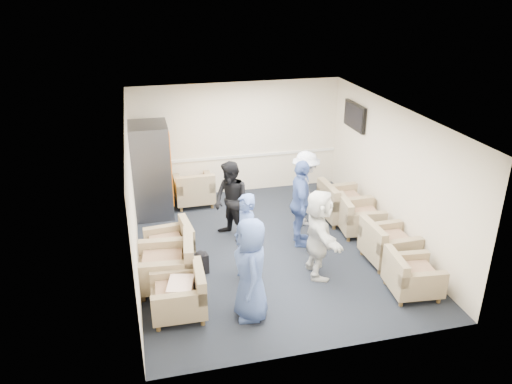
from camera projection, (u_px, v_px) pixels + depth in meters
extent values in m
plane|color=black|center=(269.00, 248.00, 9.79)|extent=(6.00, 6.00, 0.00)
plane|color=white|center=(271.00, 114.00, 8.72)|extent=(6.00, 6.00, 0.00)
cube|color=beige|center=(237.00, 138.00, 11.93)|extent=(5.00, 0.02, 2.70)
cube|color=beige|center=(330.00, 269.00, 6.58)|extent=(5.00, 0.02, 2.70)
cube|color=beige|center=(132.00, 198.00, 8.71)|extent=(0.02, 6.00, 2.70)
cube|color=beige|center=(393.00, 173.00, 9.80)|extent=(0.02, 6.00, 2.70)
cube|color=silver|center=(238.00, 157.00, 12.09)|extent=(4.98, 0.04, 0.06)
cube|color=black|center=(355.00, 116.00, 11.11)|extent=(0.07, 1.00, 0.58)
cube|color=black|center=(353.00, 116.00, 11.11)|extent=(0.01, 0.92, 0.50)
cube|color=#4F5057|center=(356.00, 123.00, 11.18)|extent=(0.04, 0.10, 0.25)
cube|color=#8A7759|center=(178.00, 301.00, 7.78)|extent=(0.85, 0.85, 0.27)
cube|color=#8D674D|center=(178.00, 291.00, 7.70)|extent=(0.59, 0.55, 0.10)
cube|color=#8A7759|center=(200.00, 280.00, 7.71)|extent=(0.16, 0.83, 0.39)
cube|color=#8A7759|center=(167.00, 272.00, 8.48)|extent=(1.04, 1.04, 0.31)
cube|color=#8D674D|center=(166.00, 261.00, 8.40)|extent=(0.72, 0.68, 0.11)
cube|color=#8A7759|center=(189.00, 250.00, 8.38)|extent=(0.25, 0.96, 0.45)
cube|color=#8A7759|center=(170.00, 250.00, 9.23)|extent=(0.90, 0.90, 0.27)
cube|color=#8D674D|center=(169.00, 242.00, 9.15)|extent=(0.62, 0.59, 0.10)
cube|color=#8A7759|center=(187.00, 232.00, 9.21)|extent=(0.23, 0.83, 0.38)
cube|color=#8A7759|center=(413.00, 280.00, 8.32)|extent=(0.87, 0.87, 0.26)
cube|color=#8D674D|center=(414.00, 271.00, 8.25)|extent=(0.60, 0.57, 0.09)
cube|color=#8A7759|center=(396.00, 265.00, 8.15)|extent=(0.21, 0.81, 0.38)
cube|color=#8A7759|center=(389.00, 249.00, 9.25)|extent=(0.88, 0.88, 0.28)
cube|color=#8D674D|center=(390.00, 240.00, 9.18)|extent=(0.61, 0.57, 0.10)
cube|color=#8A7759|center=(373.00, 235.00, 9.03)|extent=(0.17, 0.86, 0.40)
cube|color=#8A7759|center=(360.00, 221.00, 10.32)|extent=(0.91, 0.91, 0.27)
cube|color=#8D674D|center=(361.00, 213.00, 10.24)|extent=(0.63, 0.59, 0.10)
cube|color=#8A7759|center=(345.00, 208.00, 10.14)|extent=(0.22, 0.84, 0.39)
cube|color=#8A7759|center=(344.00, 208.00, 10.85)|extent=(0.94, 0.94, 0.30)
cube|color=#8D674D|center=(344.00, 199.00, 10.77)|extent=(0.65, 0.61, 0.11)
cube|color=#8A7759|center=(328.00, 194.00, 10.62)|extent=(0.18, 0.92, 0.43)
cube|color=#8A7759|center=(194.00, 193.00, 11.64)|extent=(0.89, 0.89, 0.29)
cube|color=#8D674D|center=(194.00, 185.00, 11.56)|extent=(0.58, 0.62, 0.10)
cube|color=#8A7759|center=(196.00, 185.00, 11.17)|extent=(0.88, 0.16, 0.41)
cube|color=#4F5057|center=(151.00, 170.00, 10.85)|extent=(0.82, 0.98, 2.07)
cube|color=#FF4605|center=(170.00, 164.00, 10.90)|extent=(0.02, 0.83, 1.65)
cube|color=black|center=(173.00, 200.00, 11.24)|extent=(0.02, 0.49, 0.13)
cube|color=black|center=(201.00, 264.00, 8.92)|extent=(0.29, 0.23, 0.37)
sphere|color=black|center=(200.00, 256.00, 8.85)|extent=(0.18, 0.18, 0.18)
cube|color=white|center=(181.00, 287.00, 7.68)|extent=(0.48, 0.57, 0.14)
imported|color=#41599D|center=(251.00, 270.00, 7.53)|extent=(0.60, 0.86, 1.67)
imported|color=#41599D|center=(246.00, 238.00, 8.48)|extent=(0.48, 0.65, 1.62)
imported|color=black|center=(231.00, 202.00, 9.87)|extent=(0.92, 0.99, 1.63)
imported|color=white|center=(305.00, 189.00, 10.49)|extent=(0.61, 1.05, 1.62)
imported|color=#41599D|center=(301.00, 204.00, 9.62)|extent=(0.64, 1.10, 1.75)
imported|color=silver|center=(319.00, 234.00, 8.64)|extent=(0.64, 1.55, 1.62)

